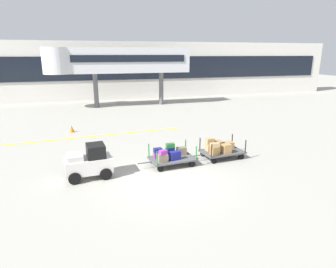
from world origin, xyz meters
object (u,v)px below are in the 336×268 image
Objects in this scene: baggage_tug at (89,162)px; safety_cone_near at (72,129)px; safety_cone_far at (104,153)px; baggage_cart_middle at (220,149)px; baggage_cart_lead at (171,156)px.

baggage_tug is 3.99× the size of safety_cone_near.
safety_cone_far is at bearing -72.86° from safety_cone_near.
baggage_cart_middle reaches higher than safety_cone_near.
safety_cone_near is at bearing 122.09° from baggage_cart_lead.
baggage_tug reaches higher than baggage_cart_lead.
baggage_cart_middle is (2.93, 0.29, 0.03)m from baggage_cart_lead.
safety_cone_near is 1.00× the size of safety_cone_far.
baggage_cart_middle is at bearing -44.51° from safety_cone_near.
baggage_cart_lead is at bearing -57.91° from safety_cone_near.
safety_cone_near is at bearing 97.31° from baggage_tug.
safety_cone_near is (-8.13, 7.99, -0.27)m from baggage_cart_middle.
safety_cone_far is (-6.20, 1.74, -0.27)m from baggage_cart_middle.
baggage_cart_lead is at bearing 6.12° from baggage_tug.
baggage_tug is 7.05m from baggage_cart_middle.
baggage_cart_middle is 11.40m from safety_cone_near.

